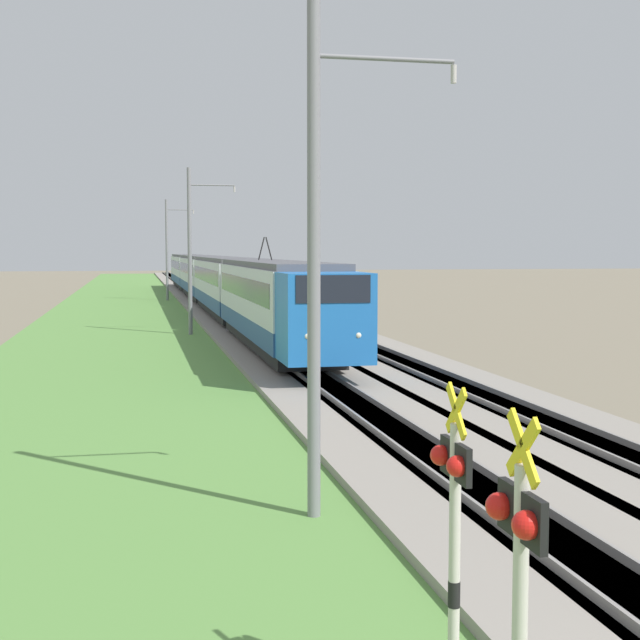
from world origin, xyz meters
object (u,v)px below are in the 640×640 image
at_px(passenger_train, 213,278).
at_px(catenary_mast_near, 317,258).
at_px(crossing_signal_near, 518,606).
at_px(catenary_mast_far, 167,249).
at_px(crossing_signal_aux, 453,522).
at_px(catenary_mast_mid, 191,250).

xyz_separation_m(passenger_train, catenary_mast_near, (-55.36, 3.03, 2.01)).
bearing_deg(crossing_signal_near, catenary_mast_near, -92.54).
bearing_deg(passenger_train, catenary_mast_far, -164.83).
relative_size(catenary_mast_near, catenary_mast_far, 0.95).
xyz_separation_m(crossing_signal_near, crossing_signal_aux, (2.17, -0.33, -0.09)).
relative_size(crossing_signal_near, crossing_signal_aux, 1.04).
relative_size(passenger_train, catenary_mast_near, 9.88).
bearing_deg(catenary_mast_far, catenary_mast_mid, -180.00).
height_order(catenary_mast_near, catenary_mast_far, catenary_mast_far).
relative_size(crossing_signal_aux, catenary_mast_mid, 0.37).
xyz_separation_m(catenary_mast_mid, catenary_mast_far, (33.28, 0.00, 0.09)).
bearing_deg(catenary_mast_near, crossing_signal_near, 177.46).
height_order(passenger_train, catenary_mast_far, catenary_mast_far).
relative_size(crossing_signal_near, catenary_mast_mid, 0.39).
xyz_separation_m(catenary_mast_near, catenary_mast_mid, (33.28, 0.00, 0.15)).
xyz_separation_m(catenary_mast_near, catenary_mast_far, (66.56, 0.00, 0.24)).
distance_m(catenary_mast_near, catenary_mast_mid, 33.28).
height_order(passenger_train, catenary_mast_mid, catenary_mast_mid).
distance_m(crossing_signal_near, catenary_mast_far, 75.44).
bearing_deg(crossing_signal_aux, passenger_train, -92.86).
bearing_deg(catenary_mast_near, passenger_train, -3.14).
distance_m(crossing_signal_near, catenary_mast_near, 9.15).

